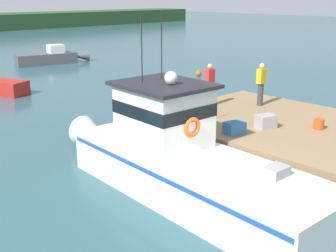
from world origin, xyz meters
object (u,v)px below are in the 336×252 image
(main_fishing_boat, at_px, (179,158))
(crate_stack_mid_dock, at_px, (266,122))
(deckhand_further_back, at_px, (210,84))
(moored_boat_mid_harbor, at_px, (51,57))
(bait_bucket, at_px, (319,124))
(deckhand_by_the_boat, at_px, (261,83))
(crate_single_far, at_px, (234,128))
(mooring_buoy_outer, at_px, (199,73))

(main_fishing_boat, height_order, crate_stack_mid_dock, main_fishing_boat)
(crate_stack_mid_dock, height_order, deckhand_further_back, deckhand_further_back)
(crate_stack_mid_dock, height_order, moored_boat_mid_harbor, crate_stack_mid_dock)
(bait_bucket, distance_m, deckhand_by_the_boat, 3.40)
(main_fishing_boat, relative_size, crate_stack_mid_dock, 16.47)
(bait_bucket, xyz_separation_m, deckhand_further_back, (-0.25, 4.36, 0.69))
(deckhand_by_the_boat, xyz_separation_m, deckhand_further_back, (-1.50, 1.28, 0.00))
(bait_bucket, bearing_deg, crate_single_far, 145.55)
(bait_bucket, xyz_separation_m, moored_boat_mid_harbor, (4.70, 25.13, -0.86))
(crate_single_far, xyz_separation_m, deckhand_further_back, (2.04, 2.79, 0.68))
(deckhand_by_the_boat, relative_size, mooring_buoy_outer, 4.06)
(main_fishing_boat, relative_size, deckhand_by_the_boat, 6.06)
(deckhand_by_the_boat, xyz_separation_m, moored_boat_mid_harbor, (3.45, 22.05, -1.55))
(deckhand_further_back, distance_m, mooring_buoy_outer, 13.07)
(main_fishing_boat, xyz_separation_m, moored_boat_mid_harbor, (9.34, 23.47, -0.50))
(bait_bucket, distance_m, deckhand_further_back, 4.42)
(bait_bucket, distance_m, moored_boat_mid_harbor, 25.58)
(main_fishing_boat, bearing_deg, mooring_buoy_outer, 40.36)
(mooring_buoy_outer, bearing_deg, deckhand_by_the_boat, -127.44)
(deckhand_further_back, bearing_deg, moored_boat_mid_harbor, 76.58)
(deckhand_by_the_boat, bearing_deg, crate_single_far, -156.95)
(deckhand_further_back, xyz_separation_m, mooring_buoy_outer, (9.34, 8.95, -1.86))
(deckhand_by_the_boat, bearing_deg, crate_stack_mid_dock, -142.06)
(bait_bucket, bearing_deg, deckhand_further_back, 93.33)
(main_fishing_boat, xyz_separation_m, bait_bucket, (4.64, -1.66, 0.36))
(bait_bucket, height_order, mooring_buoy_outer, bait_bucket)
(main_fishing_boat, bearing_deg, deckhand_by_the_boat, 13.64)
(crate_single_far, bearing_deg, deckhand_further_back, 53.74)
(crate_single_far, relative_size, deckhand_further_back, 0.37)
(crate_single_far, bearing_deg, moored_boat_mid_harbor, 73.45)
(main_fishing_boat, relative_size, deckhand_further_back, 6.06)
(crate_single_far, bearing_deg, deckhand_by_the_boat, 23.05)
(crate_single_far, distance_m, mooring_buoy_outer, 16.39)
(crate_stack_mid_dock, bearing_deg, moored_boat_mid_harbor, 76.31)
(main_fishing_boat, distance_m, deckhand_further_back, 5.26)
(mooring_buoy_outer, bearing_deg, crate_stack_mid_dock, -130.19)
(crate_stack_mid_dock, relative_size, crate_single_far, 1.00)
(crate_single_far, distance_m, deckhand_further_back, 3.52)
(deckhand_by_the_boat, height_order, moored_boat_mid_harbor, deckhand_by_the_boat)
(crate_single_far, relative_size, deckhand_by_the_boat, 0.37)
(main_fishing_boat, bearing_deg, moored_boat_mid_harbor, 68.31)
(moored_boat_mid_harbor, height_order, mooring_buoy_outer, moored_boat_mid_harbor)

